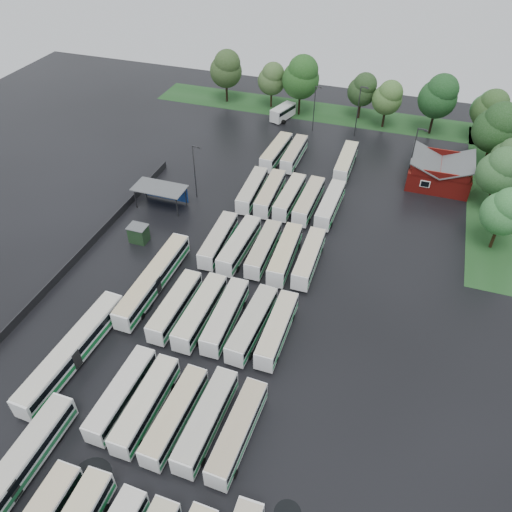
% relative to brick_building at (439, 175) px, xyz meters
% --- Properties ---
extents(ground, '(160.00, 160.00, 0.00)m').
position_rel_brick_building_xyz_m(ground, '(-24.00, -42.77, -1.87)').
color(ground, black).
rests_on(ground, ground).
extents(brick_building, '(10.07, 8.60, 5.39)m').
position_rel_brick_building_xyz_m(brick_building, '(0.00, 0.00, 0.00)').
color(brick_building, maroon).
rests_on(brick_building, ground).
extents(wash_shed, '(8.20, 4.20, 3.58)m').
position_rel_brick_building_xyz_m(wash_shed, '(-41.20, -20.74, 1.12)').
color(wash_shed, '#2D2D30').
rests_on(wash_shed, ground).
extents(utility_hut, '(2.70, 2.20, 2.62)m').
position_rel_brick_building_xyz_m(utility_hut, '(-40.20, -30.17, -0.55)').
color(utility_hut, black).
rests_on(utility_hut, ground).
extents(grass_strip_north, '(80.00, 10.00, 0.01)m').
position_rel_brick_building_xyz_m(grass_strip_north, '(-22.00, 22.03, -1.86)').
color(grass_strip_north, '#183F18').
rests_on(grass_strip_north, ground).
extents(grass_strip_east, '(10.00, 50.00, 0.01)m').
position_rel_brick_building_xyz_m(grass_strip_east, '(10.00, 0.03, -1.86)').
color(grass_strip_east, '#183F18').
rests_on(grass_strip_east, ground).
extents(west_fence, '(0.10, 50.00, 1.20)m').
position_rel_brick_building_xyz_m(west_fence, '(-46.20, -34.77, -1.27)').
color(west_fence, '#2D2D30').
rests_on(west_fence, ground).
extents(bus_r1c0, '(2.42, 10.72, 2.98)m').
position_rel_brick_building_xyz_m(bus_r1c0, '(-28.27, -54.97, -0.23)').
color(bus_r1c0, white).
rests_on(bus_r1c0, ground).
extents(bus_r1c1, '(2.33, 10.78, 3.00)m').
position_rel_brick_building_xyz_m(bus_r1c1, '(-25.32, -55.30, -0.22)').
color(bus_r1c1, white).
rests_on(bus_r1c1, ground).
extents(bus_r1c2, '(2.57, 10.69, 2.96)m').
position_rel_brick_building_xyz_m(bus_r1c2, '(-21.99, -55.47, -0.24)').
color(bus_r1c2, white).
rests_on(bus_r1c2, ground).
extents(bus_r1c3, '(2.59, 11.02, 3.05)m').
position_rel_brick_building_xyz_m(bus_r1c3, '(-18.86, -54.97, -0.19)').
color(bus_r1c3, white).
rests_on(bus_r1c3, ground).
extents(bus_r1c4, '(2.62, 10.78, 2.98)m').
position_rel_brick_building_xyz_m(bus_r1c4, '(-15.53, -55.10, -0.23)').
color(bus_r1c4, white).
rests_on(bus_r1c4, ground).
extents(bus_r2c0, '(2.44, 10.77, 2.99)m').
position_rel_brick_building_xyz_m(bus_r2c0, '(-28.58, -41.91, -0.22)').
color(bus_r2c0, white).
rests_on(bus_r2c0, ground).
extents(bus_r2c1, '(2.53, 11.24, 3.12)m').
position_rel_brick_building_xyz_m(bus_r2c1, '(-25.27, -41.82, -0.15)').
color(bus_r2c1, white).
rests_on(bus_r2c1, ground).
extents(bus_r2c2, '(2.54, 10.94, 3.03)m').
position_rel_brick_building_xyz_m(bus_r2c2, '(-22.19, -41.49, -0.20)').
color(bus_r2c2, white).
rests_on(bus_r2c2, ground).
extents(bus_r2c3, '(2.89, 11.12, 3.07)m').
position_rel_brick_building_xyz_m(bus_r2c3, '(-18.74, -41.67, -0.18)').
color(bus_r2c3, white).
rests_on(bus_r2c3, ground).
extents(bus_r2c4, '(2.28, 10.63, 2.96)m').
position_rel_brick_building_xyz_m(bus_r2c4, '(-15.75, -41.47, -0.24)').
color(bus_r2c4, white).
rests_on(bus_r2c4, ground).
extents(bus_r3c0, '(2.63, 10.76, 2.98)m').
position_rel_brick_building_xyz_m(bus_r3c0, '(-28.53, -28.15, -0.23)').
color(bus_r3c0, white).
rests_on(bus_r3c0, ground).
extents(bus_r3c1, '(2.74, 11.13, 3.08)m').
position_rel_brick_building_xyz_m(bus_r3c1, '(-25.30, -28.30, -0.17)').
color(bus_r3c1, white).
rests_on(bus_r3c1, ground).
extents(bus_r3c2, '(2.41, 10.60, 2.94)m').
position_rel_brick_building_xyz_m(bus_r3c2, '(-21.86, -27.96, -0.25)').
color(bus_r3c2, white).
rests_on(bus_r3c2, ground).
extents(bus_r3c3, '(2.71, 11.14, 3.08)m').
position_rel_brick_building_xyz_m(bus_r3c3, '(-18.70, -28.11, -0.17)').
color(bus_r3c3, white).
rests_on(bus_r3c3, ground).
extents(bus_r3c4, '(2.42, 10.81, 3.00)m').
position_rel_brick_building_xyz_m(bus_r3c4, '(-15.40, -27.85, -0.21)').
color(bus_r3c4, white).
rests_on(bus_r3c4, ground).
extents(bus_r4c0, '(2.75, 10.93, 3.02)m').
position_rel_brick_building_xyz_m(bus_r4c0, '(-28.28, -14.32, -0.21)').
color(bus_r4c0, white).
rests_on(bus_r4c0, ground).
extents(bus_r4c1, '(2.67, 11.06, 3.06)m').
position_rel_brick_building_xyz_m(bus_r4c1, '(-25.22, -14.31, -0.18)').
color(bus_r4c1, white).
rests_on(bus_r4c1, ground).
extents(bus_r4c2, '(2.58, 10.80, 2.99)m').
position_rel_brick_building_xyz_m(bus_r4c2, '(-22.01, -14.21, -0.22)').
color(bus_r4c2, white).
rests_on(bus_r4c2, ground).
extents(bus_r4c3, '(2.60, 11.08, 3.07)m').
position_rel_brick_building_xyz_m(bus_r4c3, '(-18.84, -14.44, -0.18)').
color(bus_r4c3, white).
rests_on(bus_r4c3, ground).
extents(bus_r4c4, '(2.64, 11.05, 3.06)m').
position_rel_brick_building_xyz_m(bus_r4c4, '(-15.43, -14.34, -0.18)').
color(bus_r4c4, white).
rests_on(bus_r4c4, ground).
extents(bus_r5c0, '(2.92, 11.27, 3.11)m').
position_rel_brick_building_xyz_m(bus_r5c0, '(-28.31, -0.94, -0.16)').
color(bus_r5c0, white).
rests_on(bus_r5c0, ground).
extents(bus_r5c1, '(2.34, 10.64, 2.96)m').
position_rel_brick_building_xyz_m(bus_r5c1, '(-25.09, -0.42, -0.24)').
color(bus_r5c1, white).
rests_on(bus_r5c1, ground).
extents(bus_r5c4, '(2.45, 11.22, 3.12)m').
position_rel_brick_building_xyz_m(bus_r5c4, '(-15.68, -0.50, -0.15)').
color(bus_r5c4, white).
rests_on(bus_r5c4, ground).
extents(artic_bus_west_a, '(2.41, 16.35, 3.03)m').
position_rel_brick_building_xyz_m(artic_bus_west_a, '(-33.05, -65.94, -0.18)').
color(artic_bus_west_a, white).
rests_on(artic_bus_west_a, ground).
extents(artic_bus_west_b, '(2.46, 16.52, 3.06)m').
position_rel_brick_building_xyz_m(artic_bus_west_b, '(-33.29, -38.51, -0.17)').
color(artic_bus_west_b, white).
rests_on(artic_bus_west_b, ground).
extents(artic_bus_west_c, '(3.09, 16.87, 3.11)m').
position_rel_brick_building_xyz_m(artic_bus_west_c, '(-36.24, -51.91, -0.14)').
color(artic_bus_west_c, white).
rests_on(artic_bus_west_c, ground).
extents(minibus, '(4.12, 6.70, 2.75)m').
position_rel_brick_building_xyz_m(minibus, '(-32.13, 16.16, -0.34)').
color(minibus, silver).
rests_on(minibus, ground).
extents(tree_north_0, '(6.92, 6.92, 11.46)m').
position_rel_brick_building_xyz_m(tree_north_0, '(-46.31, 20.75, 5.51)').
color(tree_north_0, black).
rests_on(tree_north_0, ground).
extents(tree_north_1, '(5.90, 5.90, 9.78)m').
position_rel_brick_building_xyz_m(tree_north_1, '(-36.16, 21.17, 4.42)').
color(tree_north_1, '#332114').
rests_on(tree_north_1, ground).
extents(tree_north_2, '(7.60, 7.60, 12.58)m').
position_rel_brick_building_xyz_m(tree_north_2, '(-29.38, 19.37, 6.23)').
color(tree_north_2, black).
rests_on(tree_north_2, ground).
extents(tree_north_3, '(5.86, 5.86, 9.70)m').
position_rel_brick_building_xyz_m(tree_north_3, '(-17.04, 21.68, 4.37)').
color(tree_north_3, black).
rests_on(tree_north_3, ground).
extents(tree_north_4, '(5.87, 5.87, 9.72)m').
position_rel_brick_building_xyz_m(tree_north_4, '(-11.66, 19.14, 4.38)').
color(tree_north_4, black).
rests_on(tree_north_4, ground).
extents(tree_north_5, '(7.28, 7.28, 12.05)m').
position_rel_brick_building_xyz_m(tree_north_5, '(-2.36, 19.18, 5.89)').
color(tree_north_5, black).
rests_on(tree_north_5, ground).
extents(tree_north_6, '(6.42, 6.42, 10.62)m').
position_rel_brick_building_xyz_m(tree_north_6, '(7.08, 18.45, 4.97)').
color(tree_north_6, '#312013').
rests_on(tree_north_6, ground).
extents(tree_east_0, '(6.06, 6.06, 10.04)m').
position_rel_brick_building_xyz_m(tree_east_0, '(8.55, -15.22, 4.59)').
color(tree_east_0, black).
rests_on(tree_east_0, ground).
extents(tree_east_1, '(6.52, 6.52, 10.79)m').
position_rel_brick_building_xyz_m(tree_east_1, '(8.08, -4.89, 5.08)').
color(tree_east_1, black).
rests_on(tree_east_1, ground).
extents(tree_east_2, '(5.34, 5.34, 8.85)m').
position_rel_brick_building_xyz_m(tree_east_2, '(9.89, 2.79, 3.83)').
color(tree_east_2, '#372519').
rests_on(tree_east_2, ground).
extents(tree_east_3, '(7.51, 7.51, 12.44)m').
position_rel_brick_building_xyz_m(tree_east_3, '(7.65, 8.00, 6.14)').
color(tree_east_3, black).
rests_on(tree_east_3, ground).
extents(tree_east_4, '(6.09, 6.09, 10.08)m').
position_rel_brick_building_xyz_m(tree_east_4, '(6.87, 19.68, 4.62)').
color(tree_east_4, black).
rests_on(tree_east_4, ground).
extents(lamp_post_ne, '(1.62, 0.32, 10.53)m').
position_rel_brick_building_xyz_m(lamp_post_ne, '(-4.80, -2.28, 4.25)').
color(lamp_post_ne, '#2D2D30').
rests_on(lamp_post_ne, ground).
extents(lamp_post_nw, '(1.43, 0.28, 9.28)m').
position_rel_brick_building_xyz_m(lamp_post_nw, '(-36.95, -16.74, 3.52)').
color(lamp_post_nw, '#2D2D30').
rests_on(lamp_post_nw, ground).
extents(lamp_post_back_w, '(1.41, 0.27, 9.16)m').
position_rel_brick_building_xyz_m(lamp_post_back_w, '(-24.76, 12.83, 3.45)').
color(lamp_post_back_w, '#2D2D30').
rests_on(lamp_post_back_w, ground).
extents(lamp_post_back_e, '(1.54, 0.30, 10.01)m').
position_rel_brick_building_xyz_m(lamp_post_back_e, '(-16.34, 13.20, 3.95)').
color(lamp_post_back_e, '#2D2D30').
rests_on(lamp_post_back_e, ground).
extents(puddle_0, '(3.79, 3.79, 0.01)m').
position_rel_brick_building_xyz_m(puddle_0, '(-27.11, -62.92, -1.86)').
color(puddle_0, black).
rests_on(puddle_0, ground).
extents(puddle_2, '(4.71, 4.71, 0.01)m').
position_rel_brick_building_xyz_m(puddle_2, '(-34.34, -42.08, -1.86)').
color(puddle_2, black).
rests_on(puddle_2, ground).
extents(puddle_3, '(5.04, 5.04, 0.01)m').
position_rel_brick_building_xyz_m(puddle_3, '(-17.81, -41.86, -1.86)').
color(puddle_3, black).
rests_on(puddle_3, ground).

